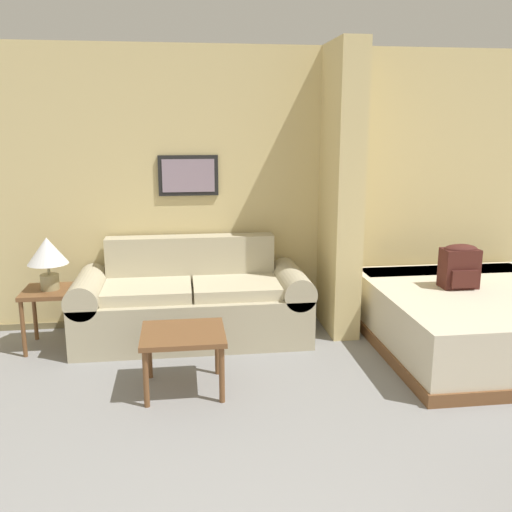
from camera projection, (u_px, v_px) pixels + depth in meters
wall_back at (234, 189)px, 5.43m from camera, size 6.75×0.16×2.60m
wall_partition_pillar at (341, 192)px, 5.16m from camera, size 0.24×0.69×2.60m
couch at (192, 303)px, 5.13m from camera, size 2.09×0.84×0.89m
coffee_table at (183, 339)px, 4.10m from camera, size 0.60×0.55×0.45m
side_table at (51, 299)px, 4.89m from camera, size 0.46×0.46×0.52m
table_lamp at (47, 254)px, 4.80m from camera, size 0.34×0.34×0.45m
bed at (478, 319)px, 4.89m from camera, size 1.75×1.93×0.52m
backpack at (460, 265)px, 4.88m from camera, size 0.31×0.22×0.38m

